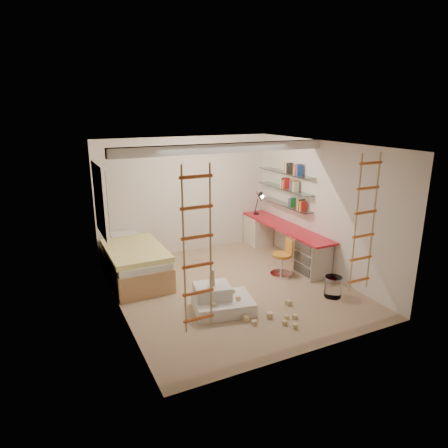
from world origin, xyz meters
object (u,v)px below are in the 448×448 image
bed (134,262)px  desk (284,241)px  swivel_chair (283,262)px  play_platform (220,301)px

bed → desk: bearing=-6.5°
swivel_chair → play_platform: (-1.71, -0.74, -0.11)m
bed → swivel_chair: size_ratio=2.73×
swivel_chair → play_platform: swivel_chair is taller
desk → swivel_chair: bearing=-124.9°
desk → swivel_chair: desk is taller
desk → swivel_chair: (-0.54, -0.77, -0.13)m
desk → bed: bearing=173.5°
swivel_chair → desk: bearing=55.1°
desk → bed: desk is taller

